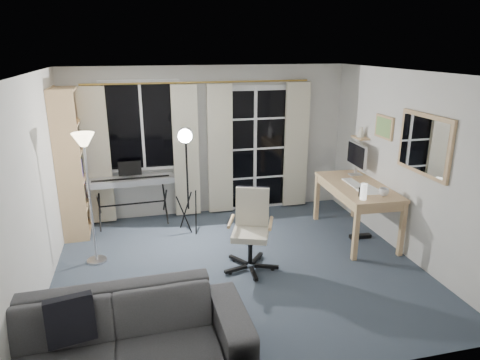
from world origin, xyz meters
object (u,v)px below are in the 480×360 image
Objects in this scene: keyboard_piano at (131,182)px; office_chair at (251,222)px; monitor at (357,156)px; torchiere_lamp at (86,160)px; desk at (357,191)px; studio_light at (186,148)px; mug at (384,191)px; bookshelf at (69,165)px; sofa at (112,329)px.

keyboard_piano is 2.21m from office_chair.
keyboard_piano is 2.27× the size of monitor.
keyboard_piano is 1.30× the size of office_chair.
torchiere_lamp reaches higher than desk.
keyboard_piano is 1.12m from studio_light.
office_chair reaches higher than mug.
office_chair is at bearing -51.42° from keyboard_piano.
studio_light reaches higher than office_chair.
bookshelf reaches higher than keyboard_piano.
mug is (2.46, -1.17, -0.45)m from studio_light.
sofa is at bearing -145.56° from desk.
mug is at bearing -24.41° from bookshelf.
studio_light is 1.51m from office_chair.
mug is (-0.10, -0.95, -0.23)m from monitor.
studio_light is 2.76m from mug.
studio_light is at bearing 154.46° from mug.
torchiere_lamp is 2.16m from office_chair.
mug is at bearing -14.50° from studio_light.
desk is at bearing 36.78° from office_chair.
studio_light is at bearing 166.66° from desk.
mug is at bearing -30.00° from keyboard_piano.
bookshelf is 4.27m from monitor.
studio_light is 1.08× the size of desk.
bookshelf is at bearing 165.97° from desk.
desk is (2.36, -0.67, -0.62)m from studio_light.
desk is 0.54m from mug.
mug is (3.25, -1.68, 0.15)m from keyboard_piano.
office_chair is 1.77m from desk.
office_chair is (1.94, -0.54, -0.78)m from torchiere_lamp.
studio_light is at bearing 177.61° from monitor.
office_chair is 2.28m from sofa.
torchiere_lamp is (0.37, -1.13, 0.35)m from bookshelf.
studio_light is at bearing -19.56° from bookshelf.
torchiere_lamp is 1.31× the size of keyboard_piano.
keyboard_piano is 3.37m from desk.
keyboard_piano is at bearing 66.52° from torchiere_lamp.
studio_light is at bearing 140.79° from office_chair.
monitor is at bearing 69.05° from desk.
desk is (1.70, 0.48, 0.10)m from office_chair.
office_chair is 1.82m from mug.
bookshelf is 3.38m from sofa.
mug is at bearing 20.36° from office_chair.
sofa is at bearing -98.46° from studio_light.
desk is at bearing -1.06° from torchiere_lamp.
keyboard_piano is (0.48, 1.11, -0.66)m from torchiere_lamp.
monitor is (0.20, 0.45, 0.40)m from desk.
monitor is at bearing 84.21° from mug.
mug reaches higher than sofa.
torchiere_lamp is at bearing -174.62° from office_chair.
torchiere_lamp reaches higher than sofa.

